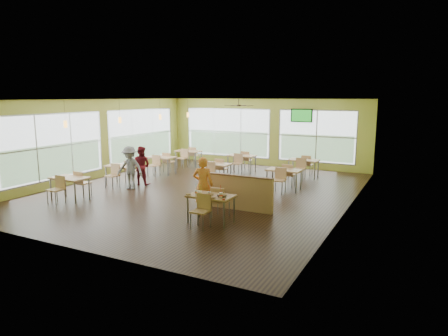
{
  "coord_description": "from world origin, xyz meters",
  "views": [
    {
      "loc": [
        6.94,
        -11.92,
        3.31
      ],
      "look_at": [
        1.23,
        -0.73,
        1.05
      ],
      "focal_mm": 32.0,
      "sensor_mm": 36.0,
      "label": 1
    }
  ],
  "objects_px": {
    "man_plaid": "(203,185)",
    "food_basket": "(222,195)",
    "main_table": "(211,200)",
    "half_wall_divider": "(235,192)"
  },
  "relations": [
    {
      "from": "main_table",
      "to": "man_plaid",
      "type": "distance_m",
      "value": 1.03
    },
    {
      "from": "man_plaid",
      "to": "food_basket",
      "type": "relative_size",
      "value": 5.91
    },
    {
      "from": "main_table",
      "to": "half_wall_divider",
      "type": "xyz_separation_m",
      "value": [
        0.0,
        1.45,
        -0.11
      ]
    },
    {
      "from": "food_basket",
      "to": "main_table",
      "type": "bearing_deg",
      "value": 176.95
    },
    {
      "from": "main_table",
      "to": "man_plaid",
      "type": "xyz_separation_m",
      "value": [
        -0.68,
        0.76,
        0.18
      ]
    },
    {
      "from": "man_plaid",
      "to": "half_wall_divider",
      "type": "bearing_deg",
      "value": -151.1
    },
    {
      "from": "main_table",
      "to": "man_plaid",
      "type": "height_order",
      "value": "man_plaid"
    },
    {
      "from": "main_table",
      "to": "half_wall_divider",
      "type": "height_order",
      "value": "half_wall_divider"
    },
    {
      "from": "man_plaid",
      "to": "food_basket",
      "type": "distance_m",
      "value": 1.27
    },
    {
      "from": "half_wall_divider",
      "to": "main_table",
      "type": "bearing_deg",
      "value": -90.0
    }
  ]
}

